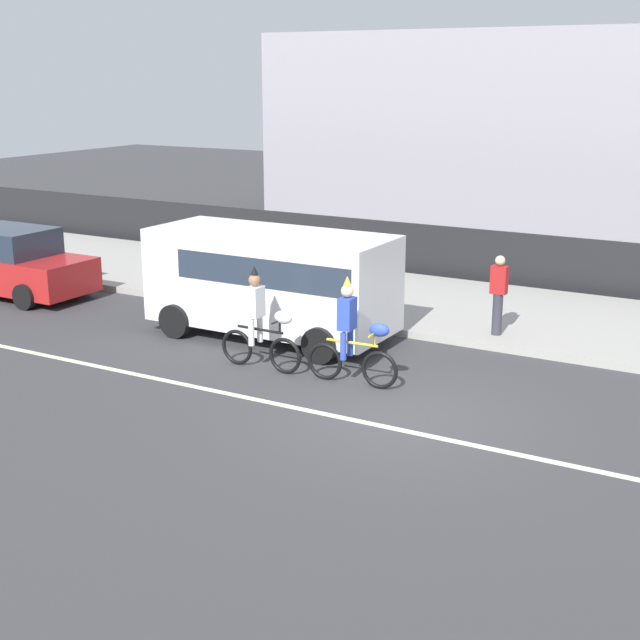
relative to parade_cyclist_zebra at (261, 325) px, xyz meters
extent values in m
plane|color=#38383A|center=(3.21, -0.88, -0.84)|extent=(80.00, 80.00, 0.00)
cube|color=beige|center=(3.21, -1.38, -0.84)|extent=(36.00, 0.14, 0.01)
cube|color=#9E9B93|center=(3.21, 5.62, -0.77)|extent=(60.00, 5.00, 0.15)
cube|color=black|center=(3.21, 8.52, -0.14)|extent=(40.00, 0.08, 1.40)
torus|color=black|center=(0.51, 0.00, -0.51)|extent=(0.67, 0.08, 0.67)
torus|color=black|center=(-0.54, 0.00, -0.51)|extent=(0.67, 0.08, 0.67)
cylinder|color=black|center=(-0.01, 0.00, -0.09)|extent=(0.97, 0.06, 0.05)
cylinder|color=black|center=(-0.16, 0.00, 0.00)|extent=(0.04, 0.04, 0.18)
cylinder|color=black|center=(0.41, 0.00, 0.02)|extent=(0.04, 0.04, 0.23)
cylinder|color=black|center=(0.41, 0.00, 0.14)|extent=(0.04, 0.50, 0.03)
ellipsoid|color=white|center=(0.49, 0.00, 0.21)|extent=(0.36, 0.20, 0.24)
cube|color=white|center=(-0.11, 0.00, 0.42)|extent=(0.24, 0.32, 0.56)
sphere|color=#9E7051|center=(-0.11, 0.00, 0.82)|extent=(0.22, 0.22, 0.22)
cone|color=black|center=(-0.11, 0.00, 1.00)|extent=(0.14, 0.14, 0.16)
cylinder|color=white|center=(-0.12, -0.14, -0.13)|extent=(0.11, 0.11, 0.48)
cylinder|color=white|center=(-0.11, 0.14, -0.13)|extent=(0.11, 0.11, 0.48)
torus|color=black|center=(2.34, 0.12, -0.51)|extent=(0.67, 0.10, 0.67)
torus|color=black|center=(1.29, 0.07, -0.51)|extent=(0.67, 0.10, 0.67)
cylinder|color=gold|center=(1.82, 0.10, -0.09)|extent=(0.97, 0.10, 0.05)
cylinder|color=gold|center=(1.67, 0.09, 0.00)|extent=(0.04, 0.04, 0.18)
cylinder|color=gold|center=(2.24, 0.12, 0.02)|extent=(0.04, 0.04, 0.23)
cylinder|color=gold|center=(2.24, 0.12, 0.14)|extent=(0.06, 0.50, 0.03)
ellipsoid|color=#2D47B2|center=(2.32, 0.12, 0.21)|extent=(0.37, 0.22, 0.24)
cube|color=#2D47B2|center=(1.72, 0.09, 0.42)|extent=(0.26, 0.33, 0.56)
sphere|color=beige|center=(1.72, 0.09, 0.82)|extent=(0.22, 0.22, 0.22)
cone|color=gold|center=(1.72, 0.09, 1.00)|extent=(0.14, 0.14, 0.16)
cylinder|color=#2D47B2|center=(1.72, -0.05, -0.13)|extent=(0.11, 0.11, 0.48)
cylinder|color=#2D47B2|center=(1.71, 0.23, -0.13)|extent=(0.11, 0.11, 0.48)
cube|color=white|center=(-0.93, 1.82, 0.39)|extent=(5.00, 2.00, 1.90)
cube|color=#283342|center=(-0.53, 1.82, 0.74)|extent=(3.90, 2.02, 0.56)
cylinder|color=black|center=(0.77, 0.82, -0.49)|extent=(0.70, 0.22, 0.70)
cylinder|color=black|center=(0.77, 2.82, -0.49)|extent=(0.70, 0.22, 0.70)
cylinder|color=black|center=(-2.63, 0.82, -0.49)|extent=(0.70, 0.22, 0.70)
cylinder|color=black|center=(-2.63, 2.82, -0.49)|extent=(0.70, 0.22, 0.70)
cube|color=#AD1E1E|center=(-8.30, 1.73, -0.24)|extent=(4.10, 1.72, 0.80)
cube|color=#232D3D|center=(-8.40, 1.73, 0.48)|extent=(2.10, 1.58, 0.64)
cylinder|color=black|center=(-7.03, 0.87, -0.54)|extent=(0.60, 0.20, 0.60)
cylinder|color=black|center=(-7.03, 2.59, -0.54)|extent=(0.60, 0.20, 0.60)
cylinder|color=black|center=(-9.57, 2.59, -0.54)|extent=(0.60, 0.20, 0.60)
cylinder|color=#33333D|center=(3.18, 3.78, -0.27)|extent=(0.20, 0.20, 0.85)
cube|color=#AD1E1E|center=(3.18, 3.78, 0.44)|extent=(0.32, 0.20, 0.56)
sphere|color=beige|center=(3.18, 3.78, 0.83)|extent=(0.20, 0.20, 0.20)
camera|label=1|loc=(8.58, -12.94, 4.42)|focal=50.00mm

